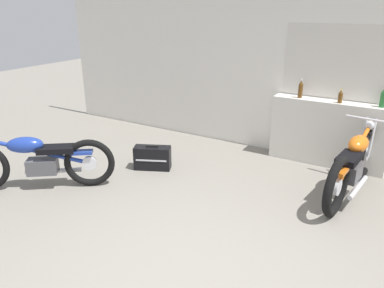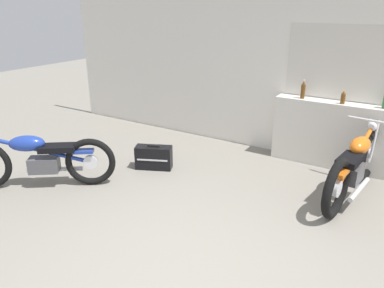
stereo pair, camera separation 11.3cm
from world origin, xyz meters
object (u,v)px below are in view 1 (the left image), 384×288
(motorcycle_orange, at_px, (353,164))
(motorcycle_blue, at_px, (36,160))
(bottle_center, at_px, (383,98))
(bottle_leftmost, at_px, (301,89))
(hard_case_black, at_px, (153,158))
(bottle_left_center, at_px, (340,97))

(motorcycle_orange, bearing_deg, motorcycle_blue, -151.94)
(motorcycle_blue, bearing_deg, bottle_center, 36.49)
(bottle_leftmost, height_order, bottle_center, bottle_center)
(bottle_leftmost, bearing_deg, hard_case_black, -139.17)
(motorcycle_orange, bearing_deg, bottle_leftmost, 139.52)
(bottle_left_center, distance_m, bottle_center, 0.58)
(bottle_leftmost, relative_size, motorcycle_blue, 0.17)
(bottle_leftmost, relative_size, hard_case_black, 0.50)
(bottle_center, bearing_deg, motorcycle_orange, -100.22)
(bottle_left_center, distance_m, motorcycle_orange, 1.17)
(bottle_leftmost, bearing_deg, motorcycle_orange, -40.48)
(bottle_leftmost, xyz_separation_m, bottle_center, (1.18, 0.04, 0.00))
(bottle_left_center, xyz_separation_m, motorcycle_blue, (-3.39, -2.88, -0.71))
(bottle_left_center, xyz_separation_m, bottle_center, (0.57, 0.05, 0.04))
(bottle_leftmost, height_order, hard_case_black, bottle_leftmost)
(motorcycle_blue, relative_size, hard_case_black, 2.91)
(bottle_leftmost, bearing_deg, bottle_left_center, -1.52)
(bottle_leftmost, distance_m, bottle_center, 1.18)
(bottle_leftmost, height_order, motorcycle_orange, bottle_leftmost)
(bottle_center, height_order, motorcycle_blue, bottle_center)
(bottle_center, bearing_deg, motorcycle_blue, -143.51)
(bottle_leftmost, relative_size, motorcycle_orange, 0.14)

